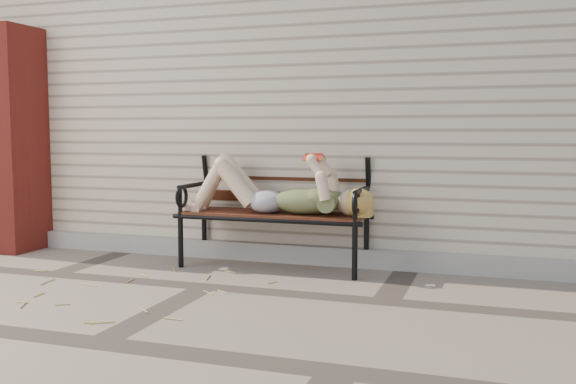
% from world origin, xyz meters
% --- Properties ---
extents(ground, '(80.00, 80.00, 0.00)m').
position_xyz_m(ground, '(0.00, 0.00, 0.00)').
color(ground, '#76665B').
rests_on(ground, ground).
extents(house_wall, '(8.00, 4.00, 3.00)m').
position_xyz_m(house_wall, '(0.00, 3.00, 1.50)').
color(house_wall, beige).
rests_on(house_wall, ground).
extents(foundation_strip, '(8.00, 0.10, 0.15)m').
position_xyz_m(foundation_strip, '(0.00, 0.97, 0.07)').
color(foundation_strip, '#A29B92').
rests_on(foundation_strip, ground).
extents(brick_pillar, '(0.50, 0.50, 2.00)m').
position_xyz_m(brick_pillar, '(-2.30, 0.75, 1.00)').
color(brick_pillar, maroon).
rests_on(brick_pillar, ground).
extents(garden_bench, '(1.59, 0.63, 1.03)m').
position_xyz_m(garden_bench, '(0.23, 0.84, 0.58)').
color(garden_bench, black).
rests_on(garden_bench, ground).
extents(reading_woman, '(1.50, 0.34, 0.47)m').
position_xyz_m(reading_woman, '(0.25, 0.71, 0.61)').
color(reading_woman, '#0A3148').
rests_on(reading_woman, ground).
extents(straw_scatter, '(2.53, 1.59, 0.01)m').
position_xyz_m(straw_scatter, '(-1.17, -0.29, 0.01)').
color(straw_scatter, tan).
rests_on(straw_scatter, ground).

